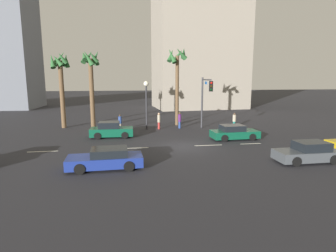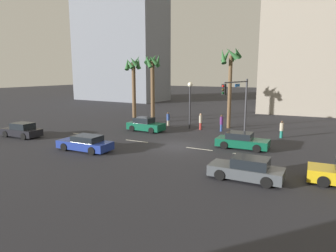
# 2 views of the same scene
# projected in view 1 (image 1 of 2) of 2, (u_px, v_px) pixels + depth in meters

# --- Properties ---
(ground_plane) EXTENTS (220.00, 220.00, 0.00)m
(ground_plane) POSITION_uv_depth(u_px,v_px,m) (184.00, 146.00, 22.62)
(ground_plane) COLOR #28282D
(lane_stripe_1) EXTENTS (2.23, 0.14, 0.01)m
(lane_stripe_1) POSITION_uv_depth(u_px,v_px,m) (43.00, 151.00, 20.97)
(lane_stripe_1) COLOR silver
(lane_stripe_1) RESTS_ON ground_plane
(lane_stripe_2) EXTENTS (2.44, 0.14, 0.01)m
(lane_stripe_2) POSITION_uv_depth(u_px,v_px,m) (133.00, 148.00, 22.00)
(lane_stripe_2) COLOR silver
(lane_stripe_2) RESTS_ON ground_plane
(lane_stripe_3) EXTENTS (2.35, 0.14, 0.01)m
(lane_stripe_3) POSITION_uv_depth(u_px,v_px,m) (208.00, 145.00, 22.93)
(lane_stripe_3) COLOR silver
(lane_stripe_3) RESTS_ON ground_plane
(lane_stripe_4) EXTENTS (1.81, 0.14, 0.01)m
(lane_stripe_4) POSITION_uv_depth(u_px,v_px,m) (251.00, 144.00, 23.49)
(lane_stripe_4) COLOR silver
(lane_stripe_4) RESTS_ON ground_plane
(car_1) EXTENTS (4.31, 2.03, 1.33)m
(car_1) POSITION_uv_depth(u_px,v_px,m) (234.00, 133.00, 25.17)
(car_1) COLOR #0F5138
(car_1) RESTS_ON ground_plane
(car_2) EXTENTS (4.02, 1.97, 1.47)m
(car_2) POSITION_uv_depth(u_px,v_px,m) (111.00, 130.00, 26.07)
(car_2) COLOR #0F5138
(car_2) RESTS_ON ground_plane
(car_3) EXTENTS (4.63, 2.02, 1.26)m
(car_3) POSITION_uv_depth(u_px,v_px,m) (106.00, 159.00, 16.97)
(car_3) COLOR navy
(car_3) RESTS_ON ground_plane
(car_5) EXTENTS (4.28, 1.87, 1.37)m
(car_5) POSITION_uv_depth(u_px,v_px,m) (308.00, 153.00, 18.30)
(car_5) COLOR #474C51
(car_5) RESTS_ON ground_plane
(traffic_signal) EXTENTS (0.98, 5.72, 5.63)m
(traffic_signal) POSITION_uv_depth(u_px,v_px,m) (205.00, 94.00, 28.55)
(traffic_signal) COLOR #38383D
(traffic_signal) RESTS_ON ground_plane
(streetlamp) EXTENTS (0.56, 0.56, 5.24)m
(streetlamp) POSITION_uv_depth(u_px,v_px,m) (146.00, 95.00, 29.61)
(streetlamp) COLOR #2D2D33
(streetlamp) RESTS_ON ground_plane
(pedestrian_0) EXTENTS (0.46, 0.46, 1.81)m
(pedestrian_0) POSITION_uv_depth(u_px,v_px,m) (159.00, 120.00, 30.20)
(pedestrian_0) COLOR #BF3833
(pedestrian_0) RESTS_ON ground_plane
(pedestrian_1) EXTENTS (0.40, 0.40, 1.66)m
(pedestrian_1) POSITION_uv_depth(u_px,v_px,m) (120.00, 122.00, 29.86)
(pedestrian_1) COLOR #B2A58C
(pedestrian_1) RESTS_ON ground_plane
(pedestrian_2) EXTENTS (0.48, 0.48, 1.68)m
(pedestrian_2) POSITION_uv_depth(u_px,v_px,m) (234.00, 120.00, 31.16)
(pedestrian_2) COLOR #1E7266
(pedestrian_2) RESTS_ON ground_plane
(pedestrian_3) EXTENTS (0.37, 0.37, 1.81)m
(pedestrian_3) POSITION_uv_depth(u_px,v_px,m) (180.00, 120.00, 30.71)
(pedestrian_3) COLOR #2D478C
(pedestrian_3) RESTS_ON ground_plane
(palm_tree_0) EXTENTS (2.30, 2.45, 8.59)m
(palm_tree_0) POSITION_uv_depth(u_px,v_px,m) (61.00, 73.00, 30.22)
(palm_tree_0) COLOR brown
(palm_tree_0) RESTS_ON ground_plane
(palm_tree_1) EXTENTS (2.28, 2.44, 8.62)m
(palm_tree_1) POSITION_uv_depth(u_px,v_px,m) (91.00, 72.00, 29.98)
(palm_tree_1) COLOR brown
(palm_tree_1) RESTS_ON ground_plane
(palm_tree_2) EXTENTS (2.48, 2.49, 9.09)m
(palm_tree_2) POSITION_uv_depth(u_px,v_px,m) (177.00, 68.00, 31.93)
(palm_tree_2) COLOR brown
(palm_tree_2) RESTS_ON ground_plane
(building_0) EXTENTS (17.14, 12.03, 26.21)m
(building_0) POSITION_uv_depth(u_px,v_px,m) (199.00, 37.00, 51.25)
(building_0) COLOR #9E9384
(building_0) RESTS_ON ground_plane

